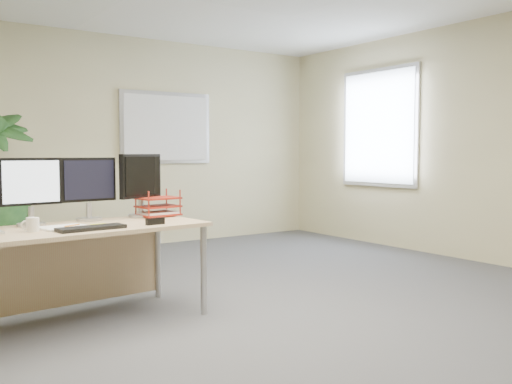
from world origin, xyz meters
TOP-DOWN VIEW (x-y plane):
  - floor at (0.00, 0.00)m, footprint 8.00×8.00m
  - back_wall at (0.00, 4.00)m, footprint 7.00×0.04m
  - whiteboard at (1.20, 3.97)m, footprint 1.30×0.04m
  - window at (3.47, 2.30)m, footprint 0.04×1.30m
  - desk at (-0.97, 1.09)m, footprint 1.90×0.94m
  - monitor_left at (-1.18, 1.23)m, footprint 0.43×0.20m
  - monitor_right at (-0.74, 1.31)m, footprint 0.43×0.20m
  - monitor_dark at (-0.31, 1.32)m, footprint 0.43×0.24m
  - keyboard at (-0.90, 0.79)m, footprint 0.47×0.19m
  - coffee_mug at (-1.25, 0.93)m, footprint 0.12×0.08m
  - spiral_notebook at (-1.03, 0.97)m, footprint 0.34×0.28m
  - orange_pen at (-0.97, 0.96)m, footprint 0.13×0.08m
  - yellow_highlighter at (-0.79, 0.98)m, footprint 0.11×0.02m
  - letter_tray at (-0.18, 1.27)m, footprint 0.34×0.27m
  - stapler at (-0.43, 0.80)m, footprint 0.14×0.05m

SIDE VIEW (x-z plane):
  - floor at x=0.00m, z-range 0.00..0.00m
  - desk at x=-0.97m, z-range 0.21..0.91m
  - spiral_notebook at x=-1.03m, z-range 0.70..0.72m
  - yellow_highlighter at x=-0.79m, z-range 0.70..0.72m
  - keyboard at x=-0.90m, z-range 0.70..0.73m
  - orange_pen at x=-0.97m, z-range 0.72..0.73m
  - stapler at x=-0.43m, z-range 0.70..0.75m
  - coffee_mug at x=-1.25m, z-range 0.70..0.80m
  - letter_tray at x=-0.18m, z-range 0.70..0.85m
  - monitor_right at x=-0.74m, z-range 0.74..1.22m
  - monitor_left at x=-1.18m, z-range 0.74..1.22m
  - monitor_dark at x=-0.31m, z-range 0.74..1.25m
  - back_wall at x=0.00m, z-range 0.00..2.70m
  - whiteboard at x=1.20m, z-range 1.07..2.02m
  - window at x=3.47m, z-range 0.77..2.33m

